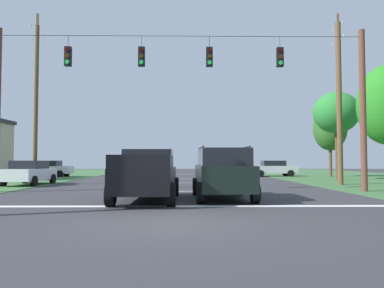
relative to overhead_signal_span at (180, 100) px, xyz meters
name	(u,v)px	position (x,y,z in m)	size (l,w,h in m)	color
ground_plane	(167,223)	(-0.15, -8.86, -4.47)	(120.00, 120.00, 0.00)	#333338
stop_bar_stripe	(172,206)	(-0.15, -5.56, -4.46)	(15.35, 0.45, 0.01)	white
lane_dash_0	(177,191)	(-0.15, 0.44, -4.46)	(0.15, 2.50, 0.01)	white
lane_dash_1	(180,183)	(-0.15, 7.55, -4.46)	(0.15, 2.50, 0.01)	white
lane_dash_2	(181,179)	(-0.15, 13.25, -4.46)	(0.15, 2.50, 0.01)	white
lane_dash_3	(183,174)	(-0.15, 23.86, -4.46)	(0.15, 2.50, 0.01)	white
overhead_signal_span	(180,100)	(0.00, 0.00, 0.00)	(18.07, 0.31, 7.97)	brown
pickup_truck	(147,175)	(-1.18, -3.74, -3.50)	(2.30, 5.41, 1.95)	black
suv_black	(222,172)	(1.74, -3.20, -3.41)	(2.31, 4.85, 2.05)	black
distant_car_crossing_white	(30,172)	(-9.39, 5.21, -3.68)	(2.10, 4.34, 1.52)	silver
distant_car_oncoming	(273,168)	(8.61, 17.72, -3.68)	(4.33, 2.07, 1.52)	silver
distant_car_far_parked	(48,168)	(-12.60, 16.95, -3.68)	(4.32, 2.06, 1.52)	silver
utility_pole_mid_right	(339,99)	(9.87, 5.08, 0.89)	(0.34, 1.82, 10.81)	brown
utility_pole_near_left	(36,99)	(-9.15, 5.39, 0.94)	(0.26, 1.92, 10.83)	brown
tree_roadside_far_right	(330,129)	(13.77, 16.74, 0.02)	(3.08, 3.08, 6.55)	brown
tree_roadside_left	(336,113)	(11.90, 10.60, 0.75)	(3.49, 3.49, 6.85)	brown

